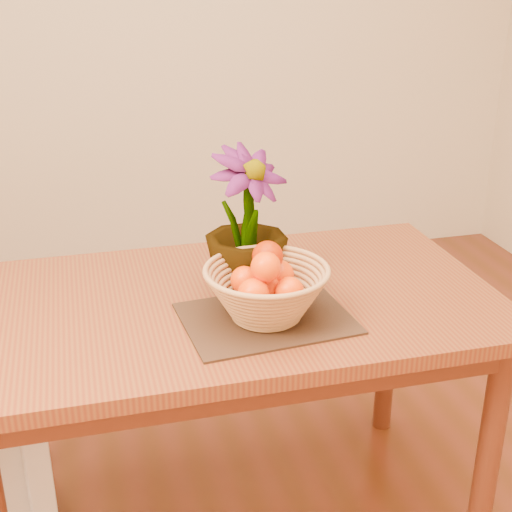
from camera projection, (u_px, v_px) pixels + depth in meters
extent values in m
cube|color=beige|center=(140.00, 7.00, 3.38)|extent=(4.00, 0.02, 2.70)
cube|color=brown|center=(233.00, 304.00, 1.89)|extent=(1.40, 0.80, 0.04)
cube|color=#502212|center=(233.00, 324.00, 1.91)|extent=(1.28, 0.68, 0.08)
cylinder|color=#502212|center=(489.00, 456.00, 1.89)|extent=(0.06, 0.06, 0.71)
cylinder|color=#502212|center=(13.00, 391.00, 2.17)|extent=(0.06, 0.06, 0.71)
cylinder|color=#502212|center=(388.00, 340.00, 2.46)|extent=(0.06, 0.06, 0.71)
cube|color=#361F13|center=(266.00, 318.00, 1.76)|extent=(0.43, 0.34, 0.01)
cylinder|color=tan|center=(266.00, 316.00, 1.76)|extent=(0.16, 0.16, 0.01)
sphere|color=#FF5104|center=(267.00, 287.00, 1.73)|extent=(0.06, 0.06, 0.06)
sphere|color=#FF5104|center=(279.00, 275.00, 1.78)|extent=(0.08, 0.08, 0.08)
sphere|color=#FF5104|center=(244.00, 280.00, 1.76)|extent=(0.07, 0.07, 0.07)
sphere|color=#FF5104|center=(254.00, 294.00, 1.68)|extent=(0.08, 0.08, 0.08)
sphere|color=#FF5104|center=(289.00, 291.00, 1.70)|extent=(0.07, 0.07, 0.07)
sphere|color=#FF5104|center=(268.00, 256.00, 1.73)|extent=(0.08, 0.08, 0.08)
sphere|color=#FF5104|center=(266.00, 267.00, 1.68)|extent=(0.07, 0.07, 0.07)
sphere|color=#FF5104|center=(268.00, 256.00, 1.73)|extent=(0.08, 0.08, 0.08)
imported|color=#184212|center=(246.00, 223.00, 1.84)|extent=(0.30, 0.30, 0.39)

